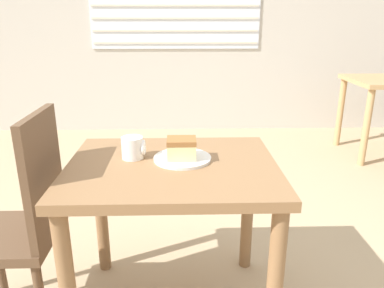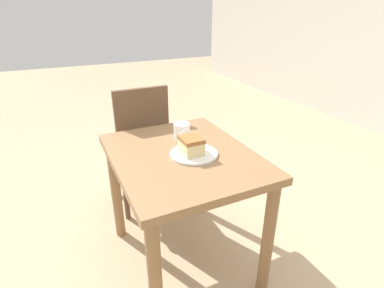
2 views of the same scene
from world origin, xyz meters
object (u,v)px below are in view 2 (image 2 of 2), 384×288
Objects in this scene: chair_near_window at (141,148)px; coffee_mug at (182,132)px; dining_table_near at (183,174)px; plate at (194,154)px; cake_slice at (191,145)px.

coffee_mug is (0.43, 0.13, 0.26)m from chair_near_window.
dining_table_near is 3.55× the size of plate.
chair_near_window is at bearing -172.10° from cake_slice.
dining_table_near is 0.60m from chair_near_window.
chair_near_window is 0.69m from cake_slice.
chair_near_window is at bearing -163.67° from coffee_mug.
chair_near_window is 0.68m from plate.
chair_near_window reaches higher than dining_table_near.
plate is at bearing -7.35° from coffee_mug.
coffee_mug is at bearing 168.95° from cake_slice.
dining_table_near is 0.24m from coffee_mug.
dining_table_near is 0.14m from plate.
coffee_mug is at bearing 172.65° from plate.
chair_near_window is 9.49× the size of coffee_mug.
chair_near_window is 3.91× the size of plate.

